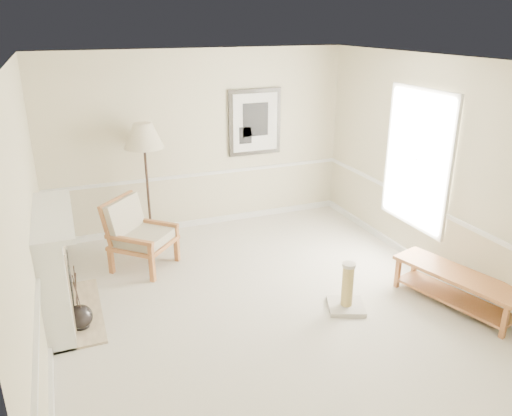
{
  "coord_description": "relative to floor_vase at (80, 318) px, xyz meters",
  "views": [
    {
      "loc": [
        -2.08,
        -4.98,
        3.31
      ],
      "look_at": [
        0.17,
        0.7,
        0.99
      ],
      "focal_mm": 35.0,
      "sensor_mm": 36.0,
      "label": 1
    }
  ],
  "objects": [
    {
      "name": "floor_lamp",
      "position": [
        1.2,
        2.16,
        1.5
      ],
      "size": [
        0.73,
        0.73,
        1.89
      ],
      "rotation": [
        0.0,
        0.0,
        0.27
      ],
      "color": "black",
      "rests_on": "ground"
    },
    {
      "name": "bench",
      "position": [
        4.3,
        -1.16,
        0.15
      ],
      "size": [
        0.88,
        1.63,
        0.45
      ],
      "rotation": [
        0.0,
        0.0,
        0.28
      ],
      "color": "#A06E33",
      "rests_on": "ground"
    },
    {
      "name": "scratching_post",
      "position": [
        3.03,
        -0.73,
        0.04
      ],
      "size": [
        0.56,
        0.56,
        0.61
      ],
      "rotation": [
        0.0,
        0.0,
        -0.38
      ],
      "color": "beige",
      "rests_on": "ground"
    },
    {
      "name": "armchair",
      "position": [
        0.87,
        1.35,
        0.39
      ],
      "size": [
        1.09,
        1.09,
        0.99
      ],
      "rotation": [
        0.0,
        0.0,
        0.83
      ],
      "color": "#A06E33",
      "rests_on": "ground"
    },
    {
      "name": "room",
      "position": [
        2.29,
        -0.17,
        1.72
      ],
      "size": [
        5.04,
        5.54,
        2.92
      ],
      "color": "beige",
      "rests_on": "ground"
    },
    {
      "name": "ground",
      "position": [
        2.15,
        -0.24,
        -0.15
      ],
      "size": [
        5.5,
        5.5,
        0.0
      ],
      "primitive_type": "plane",
      "color": "silver",
      "rests_on": "ground"
    },
    {
      "name": "fireplace",
      "position": [
        -0.19,
        0.36,
        0.49
      ],
      "size": [
        0.64,
        1.64,
        1.31
      ],
      "color": "white",
      "rests_on": "ground"
    },
    {
      "name": "floor_vase",
      "position": [
        0.0,
        0.0,
        0.0
      ],
      "size": [
        0.28,
        0.28,
        0.82
      ],
      "rotation": [
        0.0,
        0.0,
        -0.21
      ],
      "color": "black",
      "rests_on": "ground"
    }
  ]
}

